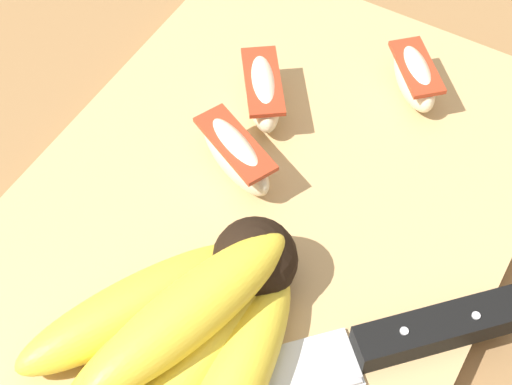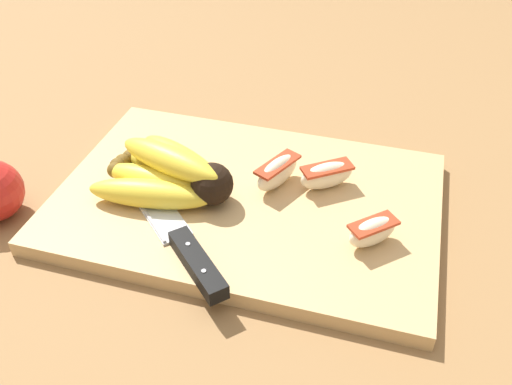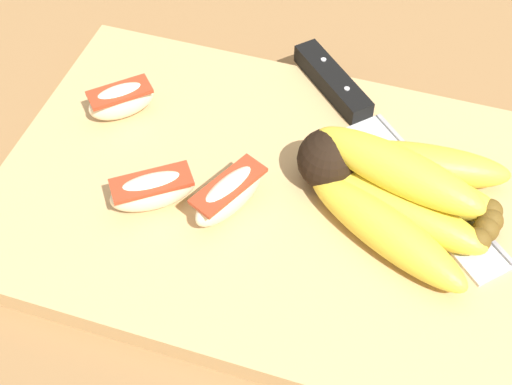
{
  "view_description": "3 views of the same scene",
  "coord_description": "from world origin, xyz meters",
  "px_view_note": "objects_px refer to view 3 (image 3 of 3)",
  "views": [
    {
      "loc": [
        0.24,
        0.14,
        0.45
      ],
      "look_at": [
        -0.01,
        -0.0,
        0.04
      ],
      "focal_mm": 56.48,
      "sensor_mm": 36.0,
      "label": 1
    },
    {
      "loc": [
        -0.15,
        0.5,
        0.44
      ],
      "look_at": [
        -0.02,
        0.02,
        0.04
      ],
      "focal_mm": 38.96,
      "sensor_mm": 36.0,
      "label": 2
    },
    {
      "loc": [
        0.09,
        -0.35,
        0.47
      ],
      "look_at": [
        -0.01,
        -0.02,
        0.03
      ],
      "focal_mm": 50.4,
      "sensor_mm": 36.0,
      "label": 3
    }
  ],
  "objects_px": {
    "apple_wedge_middle": "(121,101)",
    "apple_wedge_far": "(153,191)",
    "banana_bunch": "(394,188)",
    "apple_wedge_near": "(229,195)",
    "chefs_knife": "(362,117)"
  },
  "relations": [
    {
      "from": "banana_bunch",
      "to": "apple_wedge_middle",
      "type": "distance_m",
      "value": 0.25
    },
    {
      "from": "apple_wedge_near",
      "to": "apple_wedge_far",
      "type": "distance_m",
      "value": 0.06
    },
    {
      "from": "apple_wedge_middle",
      "to": "apple_wedge_far",
      "type": "distance_m",
      "value": 0.11
    },
    {
      "from": "banana_bunch",
      "to": "apple_wedge_far",
      "type": "height_order",
      "value": "banana_bunch"
    },
    {
      "from": "chefs_knife",
      "to": "apple_wedge_far",
      "type": "xyz_separation_m",
      "value": [
        -0.14,
        -0.14,
        0.01
      ]
    },
    {
      "from": "apple_wedge_far",
      "to": "chefs_knife",
      "type": "bearing_deg",
      "value": 45.9
    },
    {
      "from": "apple_wedge_near",
      "to": "apple_wedge_middle",
      "type": "height_order",
      "value": "apple_wedge_near"
    },
    {
      "from": "apple_wedge_middle",
      "to": "apple_wedge_far",
      "type": "relative_size",
      "value": 0.84
    },
    {
      "from": "apple_wedge_middle",
      "to": "apple_wedge_far",
      "type": "height_order",
      "value": "same"
    },
    {
      "from": "banana_bunch",
      "to": "apple_wedge_middle",
      "type": "bearing_deg",
      "value": 173.35
    },
    {
      "from": "chefs_knife",
      "to": "apple_wedge_far",
      "type": "bearing_deg",
      "value": -134.1
    },
    {
      "from": "apple_wedge_middle",
      "to": "banana_bunch",
      "type": "bearing_deg",
      "value": -6.65
    },
    {
      "from": "chefs_knife",
      "to": "banana_bunch",
      "type": "bearing_deg",
      "value": -63.43
    },
    {
      "from": "banana_bunch",
      "to": "apple_wedge_near",
      "type": "bearing_deg",
      "value": -160.09
    },
    {
      "from": "banana_bunch",
      "to": "chefs_knife",
      "type": "height_order",
      "value": "banana_bunch"
    }
  ]
}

